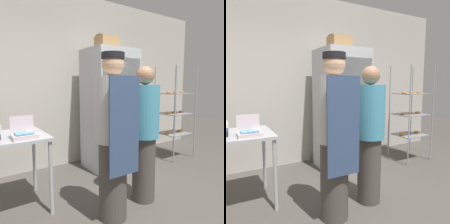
# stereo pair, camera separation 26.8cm
# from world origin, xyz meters

# --- Properties ---
(back_wall) EXTENTS (6.40, 0.12, 2.96)m
(back_wall) POSITION_xyz_m (0.00, 2.25, 1.48)
(back_wall) COLOR #B7B2A8
(back_wall) RESTS_ON ground_plane
(refrigerator) EXTENTS (0.76, 0.74, 1.99)m
(refrigerator) POSITION_xyz_m (0.57, 1.63, 0.99)
(refrigerator) COLOR #ADAFB5
(refrigerator) RESTS_ON ground_plane
(baking_rack) EXTENTS (0.61, 0.52, 1.76)m
(baking_rack) POSITION_xyz_m (1.92, 1.37, 0.86)
(baking_rack) COLOR #93969B
(baking_rack) RESTS_ON ground_plane
(donut_box) EXTENTS (0.24, 0.19, 0.23)m
(donut_box) POSITION_xyz_m (-0.97, 0.91, 0.91)
(donut_box) COLOR silver
(donut_box) RESTS_ON prep_counter
(cardboard_storage_box) EXTENTS (0.34, 0.28, 0.23)m
(cardboard_storage_box) POSITION_xyz_m (0.54, 1.67, 2.10)
(cardboard_storage_box) COLOR #A87F51
(cardboard_storage_box) RESTS_ON refrigerator
(person_baker) EXTENTS (0.37, 0.38, 1.73)m
(person_baker) POSITION_xyz_m (-0.22, 0.39, 0.90)
(person_baker) COLOR #47423D
(person_baker) RESTS_ON ground_plane
(person_customer) EXTENTS (0.35, 0.35, 1.63)m
(person_customer) POSITION_xyz_m (0.30, 0.49, 0.83)
(person_customer) COLOR #47423D
(person_customer) RESTS_ON ground_plane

